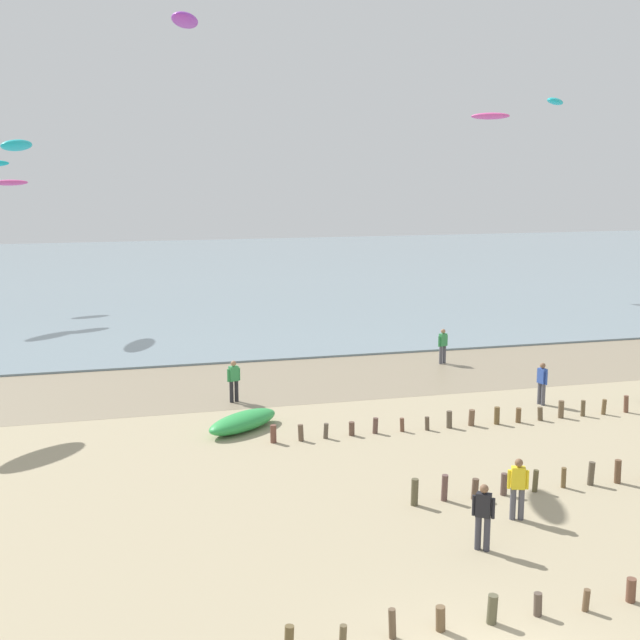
% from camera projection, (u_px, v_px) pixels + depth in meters
% --- Properties ---
extents(wet_sand_strip, '(120.00, 7.85, 0.01)m').
position_uv_depth(wet_sand_strip, '(267.00, 382.00, 36.77)').
color(wet_sand_strip, gray).
rests_on(wet_sand_strip, ground).
extents(sea, '(160.00, 70.00, 0.10)m').
position_uv_depth(sea, '(182.00, 274.00, 73.80)').
color(sea, gray).
rests_on(sea, ground).
extents(groyne_near, '(14.34, 0.32, 0.65)m').
position_uv_depth(groyne_near, '(619.00, 593.00, 17.95)').
color(groyne_near, brown).
rests_on(groyne_near, ground).
extents(groyne_mid, '(13.33, 0.36, 0.79)m').
position_uv_depth(groyne_mid, '(623.00, 471.00, 24.97)').
color(groyne_mid, brown).
rests_on(groyne_mid, ground).
extents(groyne_far, '(15.04, 0.35, 0.67)m').
position_uv_depth(groyne_far, '(470.00, 418.00, 30.45)').
color(groyne_far, brown).
rests_on(groyne_far, ground).
extents(person_nearest_camera, '(0.46, 0.40, 1.71)m').
position_uv_depth(person_nearest_camera, '(483.00, 515.00, 20.43)').
color(person_nearest_camera, '#383842').
rests_on(person_nearest_camera, ground).
extents(person_by_waterline, '(0.29, 0.56, 1.71)m').
position_uv_depth(person_by_waterline, '(542.00, 382.00, 33.10)').
color(person_by_waterline, '#4C4C56').
rests_on(person_by_waterline, ground).
extents(person_right_flank, '(0.54, 0.33, 1.71)m').
position_uv_depth(person_right_flank, '(518.00, 487.00, 22.22)').
color(person_right_flank, '#4C4C56').
rests_on(person_right_flank, ground).
extents(person_far_down_beach, '(0.55, 0.32, 1.71)m').
position_uv_depth(person_far_down_beach, '(443.00, 345.00, 40.06)').
color(person_far_down_beach, '#4C4C56').
rests_on(person_far_down_beach, ground).
extents(person_trailing_behind, '(0.55, 0.31, 1.71)m').
position_uv_depth(person_trailing_behind, '(234.00, 380.00, 33.47)').
color(person_trailing_behind, '#232328').
rests_on(person_trailing_behind, ground).
extents(grounded_kite, '(3.28, 2.88, 0.65)m').
position_uv_depth(grounded_kite, '(243.00, 422.00, 29.95)').
color(grounded_kite, green).
rests_on(grounded_kite, ground).
extents(kite_aloft_1, '(2.83, 2.94, 0.66)m').
position_uv_depth(kite_aloft_1, '(555.00, 101.00, 60.76)').
color(kite_aloft_1, '#19B2B7').
extents(kite_aloft_3, '(2.93, 2.48, 0.64)m').
position_uv_depth(kite_aloft_3, '(490.00, 116.00, 61.90)').
color(kite_aloft_3, '#E54C99').
extents(kite_aloft_5, '(2.38, 3.78, 0.93)m').
position_uv_depth(kite_aloft_5, '(17.00, 145.00, 48.28)').
color(kite_aloft_5, '#19B2B7').
extents(kite_aloft_6, '(2.57, 1.52, 0.49)m').
position_uv_depth(kite_aloft_6, '(9.00, 183.00, 55.65)').
color(kite_aloft_6, '#E54C99').
extents(kite_aloft_8, '(1.57, 2.64, 0.50)m').
position_uv_depth(kite_aloft_8, '(185.00, 20.00, 29.22)').
color(kite_aloft_8, purple).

